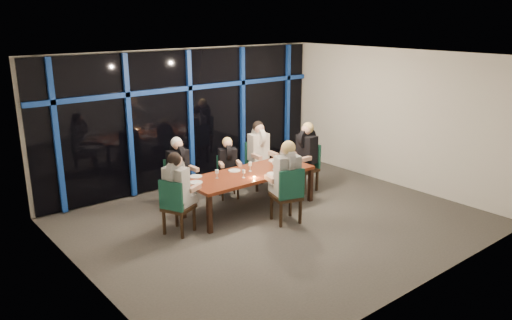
% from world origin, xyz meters
% --- Properties ---
extents(room, '(7.04, 7.00, 3.02)m').
position_xyz_m(room, '(0.00, 0.00, 2.02)').
color(room, '#4E4A45').
rests_on(room, ground).
extents(window_wall, '(6.86, 0.43, 2.94)m').
position_xyz_m(window_wall, '(0.01, 2.93, 1.55)').
color(window_wall, black).
rests_on(window_wall, ground).
extents(dining_table, '(2.60, 1.00, 0.75)m').
position_xyz_m(dining_table, '(0.00, 0.80, 0.68)').
color(dining_table, maroon).
rests_on(dining_table, ground).
extents(chair_far_left, '(0.46, 0.46, 0.96)m').
position_xyz_m(chair_far_left, '(-0.97, 1.88, 0.54)').
color(chair_far_left, black).
rests_on(chair_far_left, ground).
extents(chair_far_mid, '(0.53, 0.53, 0.87)m').
position_xyz_m(chair_far_mid, '(0.10, 1.66, 0.49)').
color(chair_far_mid, black).
rests_on(chair_far_mid, ground).
extents(chair_far_right, '(0.52, 0.52, 1.02)m').
position_xyz_m(chair_far_right, '(0.97, 1.74, 0.57)').
color(chair_far_right, black).
rests_on(chair_far_right, ground).
extents(chair_end_left, '(0.62, 0.62, 1.00)m').
position_xyz_m(chair_end_left, '(-1.72, 0.67, 0.56)').
color(chair_end_left, black).
rests_on(chair_end_left, ground).
extents(chair_end_right, '(0.48, 0.48, 1.02)m').
position_xyz_m(chair_end_right, '(1.70, 0.90, 0.57)').
color(chair_end_right, black).
rests_on(chair_end_right, ground).
extents(chair_near_mid, '(0.61, 0.61, 1.06)m').
position_xyz_m(chair_near_mid, '(0.11, -0.20, 0.59)').
color(chair_near_mid, black).
rests_on(chair_near_mid, ground).
extents(diner_far_left, '(0.49, 0.60, 0.94)m').
position_xyz_m(diner_far_left, '(-0.97, 1.80, 0.92)').
color(diner_far_left, black).
rests_on(diner_far_left, ground).
extents(diner_far_mid, '(0.55, 0.60, 0.85)m').
position_xyz_m(diner_far_mid, '(0.07, 1.59, 0.84)').
color(diner_far_mid, black).
rests_on(diner_far_mid, ground).
extents(diner_far_right, '(0.54, 0.66, 0.99)m').
position_xyz_m(diner_far_right, '(0.96, 1.66, 0.97)').
color(diner_far_right, silver).
rests_on(diner_far_right, ground).
extents(diner_end_left, '(0.69, 0.63, 0.98)m').
position_xyz_m(diner_end_left, '(-1.65, 0.71, 0.96)').
color(diner_end_left, black).
rests_on(diner_end_left, ground).
extents(diner_end_right, '(0.64, 0.51, 1.00)m').
position_xyz_m(diner_end_right, '(1.61, 0.90, 0.98)').
color(diner_end_right, black).
rests_on(diner_end_right, ground).
extents(diner_near_mid, '(0.61, 0.72, 1.03)m').
position_xyz_m(diner_near_mid, '(0.13, -0.11, 1.01)').
color(diner_near_mid, black).
rests_on(diner_near_mid, ground).
extents(plate_far_left, '(0.24, 0.24, 0.01)m').
position_xyz_m(plate_far_left, '(-0.95, 1.24, 0.76)').
color(plate_far_left, white).
rests_on(plate_far_left, dining_table).
extents(plate_far_mid, '(0.24, 0.24, 0.01)m').
position_xyz_m(plate_far_mid, '(-0.16, 1.08, 0.76)').
color(plate_far_mid, white).
rests_on(plate_far_mid, dining_table).
extents(plate_far_right, '(0.24, 0.24, 0.01)m').
position_xyz_m(plate_far_right, '(0.90, 1.10, 0.76)').
color(plate_far_right, white).
rests_on(plate_far_right, dining_table).
extents(plate_end_left, '(0.24, 0.24, 0.01)m').
position_xyz_m(plate_end_left, '(-1.13, 0.94, 0.76)').
color(plate_end_left, white).
rests_on(plate_end_left, dining_table).
extents(plate_end_right, '(0.24, 0.24, 0.01)m').
position_xyz_m(plate_end_right, '(1.05, 0.90, 0.76)').
color(plate_end_right, white).
rests_on(plate_end_right, dining_table).
extents(plate_near_mid, '(0.24, 0.24, 0.01)m').
position_xyz_m(plate_near_mid, '(0.28, 0.43, 0.76)').
color(plate_near_mid, white).
rests_on(plate_near_mid, dining_table).
extents(wine_bottle, '(0.07, 0.07, 0.30)m').
position_xyz_m(wine_bottle, '(0.96, 0.60, 0.87)').
color(wine_bottle, black).
rests_on(wine_bottle, dining_table).
extents(water_pitcher, '(0.14, 0.12, 0.22)m').
position_xyz_m(water_pitcher, '(0.77, 0.59, 0.86)').
color(water_pitcher, silver).
rests_on(water_pitcher, dining_table).
extents(tea_light, '(0.05, 0.05, 0.03)m').
position_xyz_m(tea_light, '(-0.13, 0.49, 0.76)').
color(tea_light, '#FEAC4C').
rests_on(tea_light, dining_table).
extents(wine_glass_a, '(0.06, 0.06, 0.16)m').
position_xyz_m(wine_glass_a, '(-0.28, 0.62, 0.86)').
color(wine_glass_a, silver).
rests_on(wine_glass_a, dining_table).
extents(wine_glass_b, '(0.07, 0.07, 0.19)m').
position_xyz_m(wine_glass_b, '(0.07, 0.86, 0.89)').
color(wine_glass_b, silver).
rests_on(wine_glass_b, dining_table).
extents(wine_glass_c, '(0.07, 0.07, 0.19)m').
position_xyz_m(wine_glass_c, '(0.50, 0.65, 0.89)').
color(wine_glass_c, silver).
rests_on(wine_glass_c, dining_table).
extents(wine_glass_d, '(0.06, 0.06, 0.16)m').
position_xyz_m(wine_glass_d, '(-0.68, 0.92, 0.87)').
color(wine_glass_d, silver).
rests_on(wine_glass_d, dining_table).
extents(wine_glass_e, '(0.07, 0.07, 0.17)m').
position_xyz_m(wine_glass_e, '(0.94, 0.88, 0.88)').
color(wine_glass_e, silver).
rests_on(wine_glass_e, dining_table).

